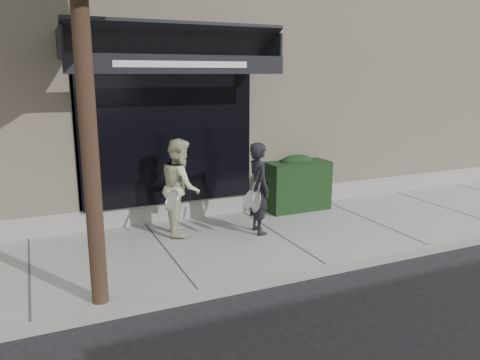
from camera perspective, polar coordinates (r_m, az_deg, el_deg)
name	(u,v)px	position (r m, az deg, el deg)	size (l,w,h in m)	color
ground	(278,240)	(8.32, 4.63, -7.34)	(80.00, 80.00, 0.00)	black
sidewalk	(278,237)	(8.30, 4.64, -6.95)	(20.00, 3.00, 0.12)	gray
curb	(329,269)	(7.08, 10.78, -10.65)	(20.00, 0.10, 0.14)	gray
building_facade	(187,79)	(12.38, -6.49, 12.15)	(14.30, 8.04, 5.64)	beige
hedge	(296,183)	(9.70, 6.86, -0.41)	(1.30, 0.70, 1.14)	black
pedestrian_front	(259,188)	(8.11, 2.32, -1.03)	(0.70, 0.85, 1.61)	black
pedestrian_back	(181,187)	(8.14, -7.26, -0.81)	(0.79, 0.96, 1.68)	beige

